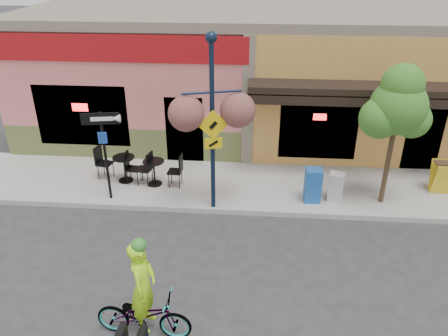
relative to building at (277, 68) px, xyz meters
The scene contains 14 objects.
ground 7.83m from the building, 90.00° to the right, with size 90.00×90.00×0.00m, color #2D2D30.
sidewalk 5.91m from the building, 90.00° to the right, with size 24.00×3.00×0.15m, color #9E9B93.
curb 7.28m from the building, 90.00° to the right, with size 24.00×0.12×0.15m, color #A8A59E.
building is the anchor object (origin of this frame).
bicycle 11.60m from the building, 103.26° to the right, with size 0.62×1.77×0.93m, color maroon.
cyclist_rider 11.53m from the building, 103.01° to the right, with size 0.66×0.43×1.80m, color #B4FF1A.
lamp_post 7.09m from the building, 104.73° to the right, with size 1.47×0.59×4.61m, color #101F34, non-canonical shape.
one_way_sign 8.17m from the building, 125.38° to the right, with size 0.97×0.21×2.53m, color black, non-canonical shape.
cafe_set_left 7.42m from the building, 129.06° to the right, with size 1.72×0.86×1.03m, color black, non-canonical shape.
cafe_set_right 7.01m from the building, 122.30° to the right, with size 1.66×0.83×1.00m, color black, non-canonical shape.
newspaper_box_blue 6.60m from the building, 82.13° to the right, with size 0.43×0.39×0.96m, color #1B53A4, non-canonical shape.
newspaper_box_grey 6.66m from the building, 76.40° to the right, with size 0.39×0.35×0.83m, color #B0B0B0, non-canonical shape.
street_tree 6.81m from the building, 65.91° to the right, with size 1.51×1.51×3.86m, color #3D7A26, non-canonical shape.
sandwich_board 7.49m from the building, 51.40° to the right, with size 0.56×0.41×0.94m, color gold, non-canonical shape.
Camera 1 is at (-0.70, -9.36, 6.43)m, focal length 35.00 mm.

